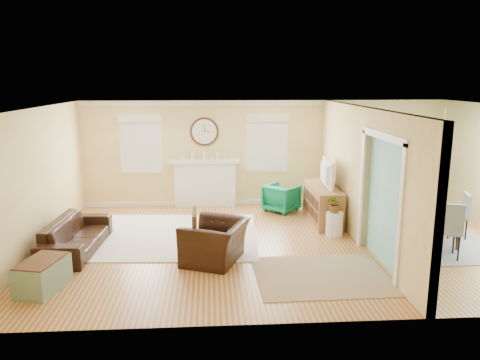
{
  "coord_description": "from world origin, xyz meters",
  "views": [
    {
      "loc": [
        -1.37,
        -8.47,
        3.09
      ],
      "look_at": [
        -0.8,
        0.3,
        1.2
      ],
      "focal_mm": 35.0,
      "sensor_mm": 36.0,
      "label": 1
    }
  ],
  "objects_px": {
    "eames_chair": "(215,242)",
    "credenza": "(323,204)",
    "sofa": "(76,235)",
    "green_chair": "(282,198)",
    "dining_table": "(421,222)"
  },
  "relations": [
    {
      "from": "credenza",
      "to": "dining_table",
      "type": "xyz_separation_m",
      "value": [
        1.71,
        -1.16,
        -0.09
      ]
    },
    {
      "from": "eames_chair",
      "to": "green_chair",
      "type": "bearing_deg",
      "value": 174.36
    },
    {
      "from": "sofa",
      "to": "green_chair",
      "type": "relative_size",
      "value": 2.86
    },
    {
      "from": "sofa",
      "to": "green_chair",
      "type": "xyz_separation_m",
      "value": [
        4.17,
        2.39,
        0.03
      ]
    },
    {
      "from": "eames_chair",
      "to": "credenza",
      "type": "xyz_separation_m",
      "value": [
        2.4,
        2.18,
        0.04
      ]
    },
    {
      "from": "sofa",
      "to": "eames_chair",
      "type": "bearing_deg",
      "value": -102.45
    },
    {
      "from": "green_chair",
      "to": "credenza",
      "type": "bearing_deg",
      "value": 173.56
    },
    {
      "from": "green_chair",
      "to": "credenza",
      "type": "height_order",
      "value": "credenza"
    },
    {
      "from": "sofa",
      "to": "credenza",
      "type": "relative_size",
      "value": 1.25
    },
    {
      "from": "eames_chair",
      "to": "credenza",
      "type": "bearing_deg",
      "value": 154.43
    },
    {
      "from": "eames_chair",
      "to": "credenza",
      "type": "relative_size",
      "value": 0.67
    },
    {
      "from": "eames_chair",
      "to": "green_chair",
      "type": "xyz_separation_m",
      "value": [
        1.63,
        3.08,
        -0.03
      ]
    },
    {
      "from": "sofa",
      "to": "green_chair",
      "type": "height_order",
      "value": "green_chair"
    },
    {
      "from": "eames_chair",
      "to": "dining_table",
      "type": "height_order",
      "value": "eames_chair"
    },
    {
      "from": "eames_chair",
      "to": "green_chair",
      "type": "relative_size",
      "value": 1.54
    }
  ]
}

